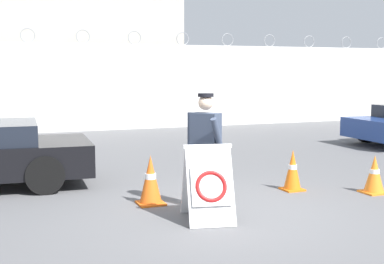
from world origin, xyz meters
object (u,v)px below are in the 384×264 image
(barricade_sign, at_px, (208,183))
(traffic_cone_far, at_px, (374,174))
(traffic_cone_near, at_px, (151,180))
(traffic_cone_mid, at_px, (293,170))
(security_guard, at_px, (205,146))

(barricade_sign, relative_size, traffic_cone_far, 1.65)
(traffic_cone_near, relative_size, traffic_cone_far, 1.19)
(traffic_cone_mid, bearing_deg, traffic_cone_near, -179.10)
(traffic_cone_near, xyz_separation_m, traffic_cone_mid, (2.54, 0.04, -0.03))
(security_guard, relative_size, traffic_cone_mid, 2.45)
(barricade_sign, xyz_separation_m, traffic_cone_far, (3.22, 0.50, -0.20))
(traffic_cone_mid, height_order, traffic_cone_far, traffic_cone_mid)
(security_guard, distance_m, traffic_cone_near, 1.05)
(security_guard, bearing_deg, traffic_cone_mid, 71.75)
(security_guard, bearing_deg, traffic_cone_far, 52.29)
(barricade_sign, xyz_separation_m, security_guard, (0.19, 0.56, 0.43))
(barricade_sign, xyz_separation_m, traffic_cone_mid, (2.07, 1.18, -0.17))
(barricade_sign, height_order, traffic_cone_far, barricade_sign)
(barricade_sign, height_order, security_guard, security_guard)
(security_guard, relative_size, traffic_cone_far, 2.69)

